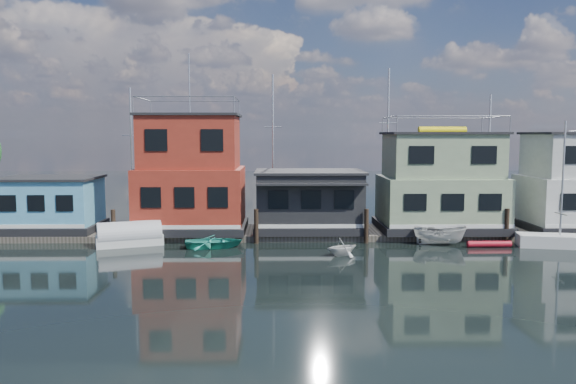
{
  "coord_description": "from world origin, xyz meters",
  "views": [
    {
      "loc": [
        -2.64,
        -25.92,
        6.92
      ],
      "look_at": [
        -1.93,
        12.0,
        3.0
      ],
      "focal_mm": 35.0,
      "sensor_mm": 36.0,
      "label": 1
    }
  ],
  "objects_px": {
    "houseboat_red": "(191,176)",
    "motorboat": "(440,235)",
    "dinghy_teal": "(214,242)",
    "day_sailer": "(560,240)",
    "dinghy_white": "(342,247)",
    "houseboat_dark": "(309,200)",
    "houseboat_green": "(441,184)",
    "houseboat_blue": "(51,204)",
    "tarp_runabout": "(129,236)",
    "red_kayak": "(489,244)"
  },
  "relations": [
    {
      "from": "dinghy_teal",
      "to": "day_sailer",
      "type": "height_order",
      "value": "day_sailer"
    },
    {
      "from": "tarp_runabout",
      "to": "dinghy_white",
      "type": "height_order",
      "value": "tarp_runabout"
    },
    {
      "from": "motorboat",
      "to": "houseboat_green",
      "type": "bearing_deg",
      "value": -2.73
    },
    {
      "from": "dinghy_teal",
      "to": "houseboat_green",
      "type": "bearing_deg",
      "value": -82.45
    },
    {
      "from": "red_kayak",
      "to": "dinghy_white",
      "type": "bearing_deg",
      "value": -167.32
    },
    {
      "from": "houseboat_green",
      "to": "tarp_runabout",
      "type": "height_order",
      "value": "houseboat_green"
    },
    {
      "from": "tarp_runabout",
      "to": "houseboat_dark",
      "type": "bearing_deg",
      "value": -4.11
    },
    {
      "from": "dinghy_white",
      "to": "day_sailer",
      "type": "distance_m",
      "value": 13.84
    },
    {
      "from": "houseboat_blue",
      "to": "houseboat_green",
      "type": "distance_m",
      "value": 26.53
    },
    {
      "from": "houseboat_green",
      "to": "red_kayak",
      "type": "distance_m",
      "value": 5.71
    },
    {
      "from": "houseboat_dark",
      "to": "tarp_runabout",
      "type": "bearing_deg",
      "value": -164.02
    },
    {
      "from": "day_sailer",
      "to": "tarp_runabout",
      "type": "bearing_deg",
      "value": -170.48
    },
    {
      "from": "motorboat",
      "to": "day_sailer",
      "type": "xyz_separation_m",
      "value": [
        7.18,
        -0.82,
        -0.18
      ]
    },
    {
      "from": "red_kayak",
      "to": "motorboat",
      "type": "distance_m",
      "value": 2.98
    },
    {
      "from": "motorboat",
      "to": "day_sailer",
      "type": "bearing_deg",
      "value": -83.39
    },
    {
      "from": "tarp_runabout",
      "to": "houseboat_green",
      "type": "bearing_deg",
      "value": -10.95
    },
    {
      "from": "tarp_runabout",
      "to": "day_sailer",
      "type": "bearing_deg",
      "value": -22.27
    },
    {
      "from": "houseboat_red",
      "to": "houseboat_green",
      "type": "height_order",
      "value": "houseboat_red"
    },
    {
      "from": "houseboat_green",
      "to": "dinghy_white",
      "type": "distance_m",
      "value": 10.35
    },
    {
      "from": "houseboat_red",
      "to": "dinghy_teal",
      "type": "bearing_deg",
      "value": -64.5
    },
    {
      "from": "dinghy_teal",
      "to": "red_kayak",
      "type": "relative_size",
      "value": 1.31
    },
    {
      "from": "houseboat_green",
      "to": "dinghy_white",
      "type": "relative_size",
      "value": 4.28
    },
    {
      "from": "houseboat_blue",
      "to": "motorboat",
      "type": "bearing_deg",
      "value": -7.76
    },
    {
      "from": "houseboat_blue",
      "to": "houseboat_dark",
      "type": "relative_size",
      "value": 0.86
    },
    {
      "from": "houseboat_dark",
      "to": "houseboat_red",
      "type": "bearing_deg",
      "value": 179.86
    },
    {
      "from": "houseboat_blue",
      "to": "dinghy_white",
      "type": "bearing_deg",
      "value": -18.8
    },
    {
      "from": "red_kayak",
      "to": "motorboat",
      "type": "xyz_separation_m",
      "value": [
        -2.85,
        0.75,
        0.43
      ]
    },
    {
      "from": "houseboat_dark",
      "to": "houseboat_green",
      "type": "xyz_separation_m",
      "value": [
        9.0,
        0.02,
        1.13
      ]
    },
    {
      "from": "day_sailer",
      "to": "houseboat_red",
      "type": "bearing_deg",
      "value": -178.79
    },
    {
      "from": "houseboat_dark",
      "to": "dinghy_teal",
      "type": "relative_size",
      "value": 2.1
    },
    {
      "from": "houseboat_dark",
      "to": "motorboat",
      "type": "relative_size",
      "value": 2.28
    },
    {
      "from": "tarp_runabout",
      "to": "red_kayak",
      "type": "relative_size",
      "value": 1.6
    },
    {
      "from": "dinghy_white",
      "to": "motorboat",
      "type": "height_order",
      "value": "motorboat"
    },
    {
      "from": "houseboat_red",
      "to": "motorboat",
      "type": "bearing_deg",
      "value": -12.25
    },
    {
      "from": "dinghy_teal",
      "to": "day_sailer",
      "type": "relative_size",
      "value": 0.46
    },
    {
      "from": "tarp_runabout",
      "to": "day_sailer",
      "type": "xyz_separation_m",
      "value": [
        26.58,
        -1.01,
        -0.16
      ]
    },
    {
      "from": "houseboat_blue",
      "to": "red_kayak",
      "type": "xyz_separation_m",
      "value": [
        28.36,
        -4.23,
        -2.01
      ]
    },
    {
      "from": "houseboat_blue",
      "to": "tarp_runabout",
      "type": "xyz_separation_m",
      "value": [
        6.11,
        -3.28,
        -1.6
      ]
    },
    {
      "from": "houseboat_red",
      "to": "dinghy_teal",
      "type": "relative_size",
      "value": 3.37
    },
    {
      "from": "houseboat_dark",
      "to": "dinghy_white",
      "type": "xyz_separation_m",
      "value": [
        1.52,
        -6.46,
        -1.9
      ]
    },
    {
      "from": "red_kayak",
      "to": "day_sailer",
      "type": "bearing_deg",
      "value": -1.67
    },
    {
      "from": "houseboat_dark",
      "to": "houseboat_green",
      "type": "height_order",
      "value": "houseboat_green"
    },
    {
      "from": "houseboat_green",
      "to": "red_kayak",
      "type": "xyz_separation_m",
      "value": [
        1.86,
        -4.23,
        -3.35
      ]
    },
    {
      "from": "houseboat_blue",
      "to": "houseboat_green",
      "type": "bearing_deg",
      "value": 0.0
    },
    {
      "from": "houseboat_red",
      "to": "tarp_runabout",
      "type": "distance_m",
      "value": 5.87
    },
    {
      "from": "houseboat_dark",
      "to": "day_sailer",
      "type": "relative_size",
      "value": 0.96
    },
    {
      "from": "dinghy_white",
      "to": "tarp_runabout",
      "type": "bearing_deg",
      "value": 48.28
    },
    {
      "from": "houseboat_dark",
      "to": "tarp_runabout",
      "type": "relative_size",
      "value": 1.73
    },
    {
      "from": "houseboat_green",
      "to": "day_sailer",
      "type": "distance_m",
      "value": 8.15
    },
    {
      "from": "houseboat_blue",
      "to": "houseboat_red",
      "type": "relative_size",
      "value": 0.54
    }
  ]
}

